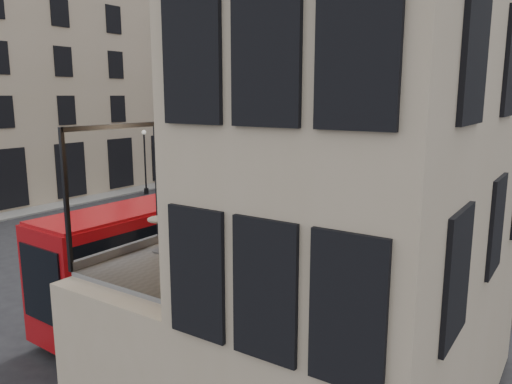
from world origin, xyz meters
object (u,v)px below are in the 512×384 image
Objects in this scene: bicycle at (281,216)px; cafe_table_far at (301,185)px; cyclist at (279,213)px; pedestrian_e at (182,172)px; pedestrian_d at (489,176)px; cafe_table_mid at (237,212)px; car_b at (295,198)px; traffic_light_far at (236,155)px; pedestrian_b at (304,167)px; car_a at (178,198)px; pedestrian_c at (392,180)px; bus_near at (172,246)px; car_c at (265,176)px; pedestrian_a at (266,162)px; cafe_chair_d at (347,200)px; bus_far at (286,156)px; street_lamp_a at (145,166)px; cafe_table_near at (162,229)px; cafe_chair_a at (205,270)px; street_lamp_b at (347,155)px; cafe_chair_b at (289,222)px; traffic_light_near at (270,200)px; cafe_chair_c at (297,229)px.

cafe_table_far is (8.13, -12.22, 4.63)m from bicycle.
pedestrian_e is at bearing 52.48° from cyclist.
cafe_table_far is (-0.57, -34.70, 4.26)m from pedestrian_d.
car_b is at bearing 115.53° from cafe_table_mid.
pedestrian_d is (21.05, 10.44, -1.57)m from traffic_light_far.
pedestrian_d is at bearing -34.56° from pedestrian_b.
car_a is 2.67× the size of pedestrian_b.
pedestrian_c is at bearing 89.71° from pedestrian_d.
car_c is (-11.60, 24.53, -1.61)m from bus_near.
cyclist is at bearing -115.72° from pedestrian_b.
pedestrian_a is at bearing -50.04° from car_c.
pedestrian_a is at bearing 126.40° from cafe_chair_d.
cafe_chair_d reaches higher than pedestrian_c.
pedestrian_b is (-0.42, 4.32, -1.63)m from bus_far.
street_lamp_a is at bearing -161.58° from pedestrian_b.
bus_far is (4.76, 1.55, 0.10)m from traffic_light_far.
cafe_table_mid is (20.92, -28.56, 2.66)m from traffic_light_far.
cafe_table_far is at bearing 90.83° from cafe_table_near.
bus_near is 14.03× the size of cafe_table_near.
bus_near is 8.03m from cafe_table_near.
car_a reaches higher than bicycle.
pedestrian_b is 42.26m from cafe_chair_a.
cyclist is at bearing -61.16° from bus_far.
cafe_chair_b is (13.09, -33.85, 2.44)m from street_lamp_b.
street_lamp_a reaches higher than traffic_light_near.
traffic_light_far is 2.13× the size of pedestrian_b.
cafe_table_near is 2.33m from cafe_chair_a.
bicycle is at bearing -4.56° from car_a.
pedestrian_e is at bearing 140.95° from cafe_chair_d.
pedestrian_e is (-8.09, 9.43, 0.02)m from car_a.
car_c is (-10.10, 15.14, -1.63)m from traffic_light_near.
car_c is at bearing 57.14° from street_lamp_a.
pedestrian_b reaches higher than car_b.
bus_far is at bearing 59.68° from street_lamp_a.
cafe_chair_d is (1.82, -0.37, -0.24)m from cafe_table_far.
street_lamp_a is at bearing 143.46° from cafe_chair_b.
pedestrian_d is 2.33× the size of cafe_table_mid.
car_b is (-4.70, 18.04, -1.73)m from bus_near.
cafe_table_far is (21.64, -31.45, 4.24)m from pedestrian_a.
cafe_table_far reaches higher than pedestrian_b.
cafe_chair_b is at bearing -112.06° from pedestrian_b.
pedestrian_c is 1.87× the size of cafe_chair_a.
cafe_table_near reaches higher than car_b.
cafe_chair_c is at bearing -154.72° from cyclist.
street_lamp_a is 29.61m from cafe_table_mid.
pedestrian_b is (-11.17, 31.27, -1.52)m from bus_near.
bus_near is at bearing -175.02° from cyclist.
pedestrian_a is at bearing 116.72° from pedestrian_b.
cafe_chair_d is (18.40, -23.77, 4.08)m from car_c.
cafe_chair_d is at bearing -74.18° from car_b.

